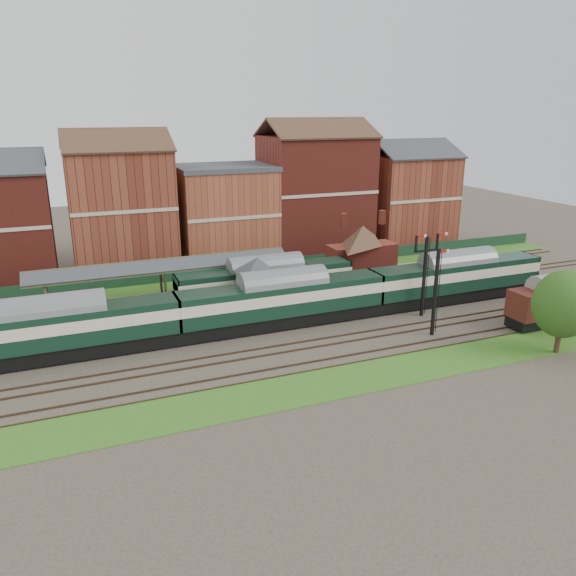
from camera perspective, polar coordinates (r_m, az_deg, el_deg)
name	(u,v)px	position (r m, az deg, el deg)	size (l,w,h in m)	color
ground	(300,324)	(53.39, 1.18, -3.63)	(160.00, 160.00, 0.00)	#473D33
grass_back	(247,278)	(67.57, -4.16, 1.00)	(90.00, 4.50, 0.06)	#2D6619
grass_front	(361,377)	(43.56, 7.47, -8.92)	(90.00, 5.00, 0.06)	#2D6619
fence	(242,268)	(69.20, -4.68, 2.02)	(90.00, 0.12, 1.50)	#193823
platform	(221,295)	(60.37, -6.84, -0.68)	(55.00, 3.40, 1.00)	#2D2D2D
signal_box	(258,286)	(54.17, -3.07, 0.25)	(5.40, 5.40, 6.00)	#566548
brick_hut	(332,295)	(57.74, 4.49, -0.74)	(3.20, 2.64, 2.94)	maroon
station_building	(362,249)	(65.67, 7.52, 3.95)	(8.10, 8.10, 5.90)	maroon
canopy	(162,263)	(58.02, -12.71, 2.46)	(26.00, 3.89, 4.08)	#565A38
semaphore_bracket	(425,270)	(55.56, 13.75, 1.75)	(3.60, 0.25, 8.18)	black
semaphore_siding	(436,291)	(51.08, 14.76, -0.29)	(1.23, 0.25, 8.00)	black
town_backdrop	(223,209)	(74.35, -6.58, 8.00)	(69.00, 10.00, 16.00)	maroon
dmu_train	(283,300)	(51.87, -0.54, -1.18)	(58.85, 3.09, 4.52)	black
platform_railcar	(265,281)	(57.91, -2.30, 0.71)	(18.57, 2.93, 4.28)	black
goods_van_a	(542,304)	(57.16, 24.41, -1.50)	(6.31, 2.73, 3.83)	black
tree_far	(564,304)	(50.79, 26.20, -1.48)	(4.91, 4.91, 7.16)	#382619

